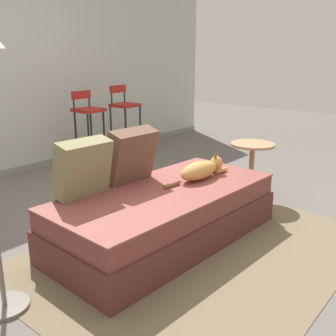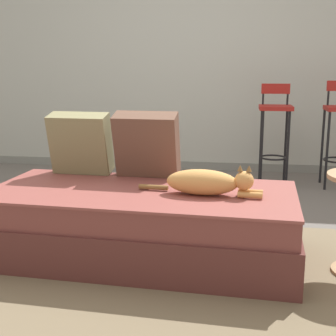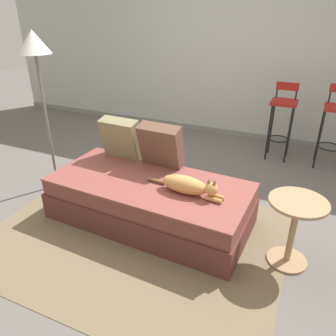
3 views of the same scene
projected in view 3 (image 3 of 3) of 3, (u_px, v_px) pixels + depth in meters
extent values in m
plane|color=#66605B|center=(167.00, 199.00, 3.54)|extent=(16.00, 16.00, 0.00)
cube|color=#B7BCB2|center=(230.00, 49.00, 4.80)|extent=(8.00, 0.10, 2.60)
cube|color=gray|center=(222.00, 131.00, 5.31)|extent=(8.00, 0.02, 0.09)
cube|color=#75664C|center=(135.00, 237.00, 2.97)|extent=(2.58, 1.98, 0.01)
cube|color=brown|center=(150.00, 208.00, 3.15)|extent=(1.92, 0.97, 0.26)
cube|color=brown|center=(149.00, 189.00, 3.06)|extent=(1.88, 0.93, 0.17)
cube|color=brown|center=(149.00, 182.00, 3.02)|extent=(1.89, 0.94, 0.02)
cube|color=#847F56|center=(121.00, 138.00, 3.40)|extent=(0.42, 0.25, 0.43)
cube|color=brown|center=(161.00, 145.00, 3.21)|extent=(0.43, 0.28, 0.45)
ellipsoid|color=tan|center=(185.00, 185.00, 2.81)|extent=(0.43, 0.20, 0.15)
sphere|color=tan|center=(211.00, 189.00, 2.70)|extent=(0.11, 0.11, 0.11)
cone|color=brown|center=(209.00, 181.00, 2.67)|extent=(0.03, 0.03, 0.04)
cone|color=brown|center=(215.00, 182.00, 2.66)|extent=(0.03, 0.03, 0.04)
cylinder|color=tan|center=(214.00, 200.00, 2.69)|extent=(0.14, 0.05, 0.04)
cylinder|color=tan|center=(216.00, 196.00, 2.74)|extent=(0.14, 0.05, 0.04)
cylinder|color=brown|center=(156.00, 181.00, 2.98)|extent=(0.18, 0.04, 0.03)
cylinder|color=black|center=(268.00, 133.00, 4.29)|extent=(0.02, 0.02, 0.75)
cylinder|color=black|center=(288.00, 136.00, 4.20)|extent=(0.02, 0.02, 0.75)
cylinder|color=black|center=(271.00, 128.00, 4.49)|extent=(0.02, 0.02, 0.75)
cylinder|color=black|center=(290.00, 130.00, 4.40)|extent=(0.02, 0.02, 0.75)
torus|color=black|center=(278.00, 139.00, 4.39)|extent=(0.27, 0.27, 0.02)
cube|color=maroon|center=(284.00, 102.00, 4.17)|extent=(0.32, 0.32, 0.04)
cylinder|color=black|center=(277.00, 93.00, 4.28)|extent=(0.02, 0.02, 0.20)
cylinder|color=black|center=(296.00, 95.00, 4.20)|extent=(0.02, 0.02, 0.20)
cube|color=maroon|center=(288.00, 86.00, 4.20)|extent=(0.28, 0.03, 0.10)
cylinder|color=black|center=(319.00, 141.00, 4.05)|extent=(0.02, 0.02, 0.75)
cylinder|color=black|center=(319.00, 133.00, 4.28)|extent=(0.02, 0.02, 0.75)
torus|color=black|center=(329.00, 147.00, 4.16)|extent=(0.30, 0.30, 0.02)
cylinder|color=black|center=(330.00, 97.00, 4.05)|extent=(0.02, 0.02, 0.23)
cylinder|color=tan|center=(292.00, 234.00, 2.57)|extent=(0.05, 0.05, 0.56)
cylinder|color=tan|center=(286.00, 260.00, 2.69)|extent=(0.32, 0.32, 0.02)
cylinder|color=tan|center=(299.00, 202.00, 2.44)|extent=(0.44, 0.44, 0.02)
cylinder|color=slate|center=(58.00, 184.00, 3.81)|extent=(0.28, 0.28, 0.02)
cylinder|color=slate|center=(48.00, 126.00, 3.49)|extent=(0.03, 0.03, 1.46)
cone|color=silver|center=(33.00, 42.00, 3.11)|extent=(0.32, 0.32, 0.22)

